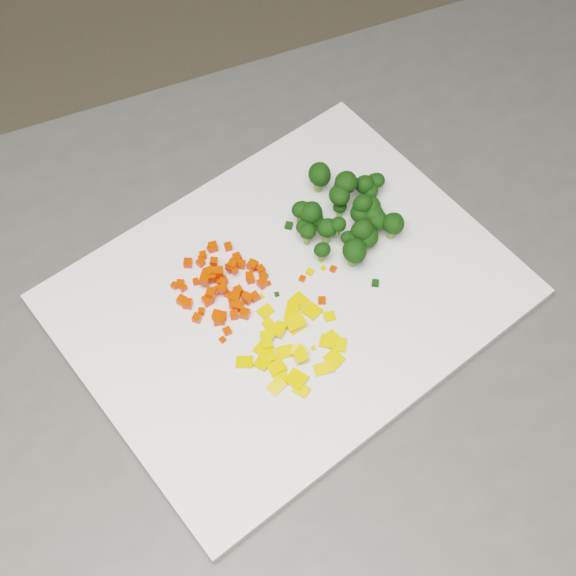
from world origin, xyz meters
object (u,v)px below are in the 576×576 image
object	(u,v)px
broccoli_pile	(343,207)
cutting_board	(288,296)
carrot_pile	(219,277)
pepper_pile	(292,340)
counter_block	(310,455)

from	to	relation	value
broccoli_pile	cutting_board	bearing A→B (deg)	-140.56
carrot_pile	broccoli_pile	xyz separation A→B (m)	(0.15, 0.04, 0.01)
cutting_board	pepper_pile	world-z (taller)	pepper_pile
pepper_pile	broccoli_pile	world-z (taller)	broccoli_pile
cutting_board	pepper_pile	distance (m)	0.06
counter_block	broccoli_pile	world-z (taller)	broccoli_pile
carrot_pile	broccoli_pile	size ratio (longest dim) A/B	0.83
counter_block	cutting_board	bearing A→B (deg)	136.44
counter_block	pepper_pile	bearing A→B (deg)	-141.26
carrot_pile	pepper_pile	size ratio (longest dim) A/B	0.86
cutting_board	carrot_pile	size ratio (longest dim) A/B	4.50
cutting_board	carrot_pile	xyz separation A→B (m)	(-0.07, 0.03, 0.02)
counter_block	broccoli_pile	distance (m)	0.50
pepper_pile	cutting_board	bearing A→B (deg)	76.01
cutting_board	counter_block	bearing A→B (deg)	-43.56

